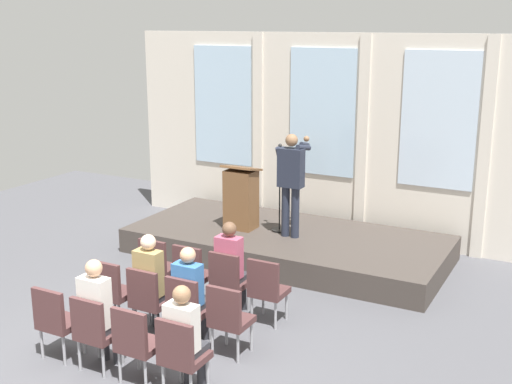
{
  "coord_description": "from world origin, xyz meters",
  "views": [
    {
      "loc": [
        4.62,
        -5.23,
        4.01
      ],
      "look_at": [
        0.04,
        3.43,
        1.45
      ],
      "focal_mm": 46.14,
      "sensor_mm": 36.0,
      "label": 1
    }
  ],
  "objects_px": {
    "chair_r0_c2": "(228,279)",
    "chair_r1_c2": "(187,307)",
    "mic_stand": "(279,212)",
    "chair_r2_c3": "(181,353)",
    "audience_r1_c1": "(151,279)",
    "audience_r1_c2": "(190,290)",
    "chair_r0_c0": "(157,265)",
    "chair_r1_c3": "(229,316)",
    "chair_r1_c0": "(112,289)",
    "audience_r2_c1": "(98,309)",
    "speaker": "(291,178)",
    "chair_r2_c1": "(95,329)",
    "audience_r2_c3": "(185,334)",
    "chair_r2_c2": "(136,340)",
    "chair_r2_c0": "(56,318)",
    "chair_r0_c3": "(267,287)",
    "lectern": "(241,198)",
    "audience_r0_c2": "(231,263)",
    "chair_r1_c1": "(148,297)",
    "chair_r0_c1": "(192,272)"
  },
  "relations": [
    {
      "from": "audience_r2_c1",
      "to": "audience_r2_c3",
      "type": "bearing_deg",
      "value": 0.2
    },
    {
      "from": "chair_r1_c3",
      "to": "audience_r2_c3",
      "type": "height_order",
      "value": "audience_r2_c3"
    },
    {
      "from": "chair_r1_c1",
      "to": "audience_r2_c1",
      "type": "relative_size",
      "value": 0.68
    },
    {
      "from": "chair_r2_c2",
      "to": "chair_r0_c0",
      "type": "bearing_deg",
      "value": 120.49
    },
    {
      "from": "mic_stand",
      "to": "chair_r2_c3",
      "type": "relative_size",
      "value": 1.65
    },
    {
      "from": "chair_r1_c0",
      "to": "chair_r0_c0",
      "type": "bearing_deg",
      "value": 90.0
    },
    {
      "from": "chair_r0_c0",
      "to": "audience_r1_c1",
      "type": "height_order",
      "value": "audience_r1_c1"
    },
    {
      "from": "chair_r2_c0",
      "to": "mic_stand",
      "type": "bearing_deg",
      "value": 80.97
    },
    {
      "from": "chair_r1_c0",
      "to": "chair_r2_c1",
      "type": "relative_size",
      "value": 1.0
    },
    {
      "from": "chair_r0_c2",
      "to": "chair_r2_c3",
      "type": "bearing_deg",
      "value": -73.6
    },
    {
      "from": "chair_r0_c0",
      "to": "audience_r1_c2",
      "type": "height_order",
      "value": "audience_r1_c2"
    },
    {
      "from": "chair_r0_c1",
      "to": "chair_r1_c2",
      "type": "distance_m",
      "value": 1.18
    },
    {
      "from": "chair_r0_c2",
      "to": "chair_r1_c2",
      "type": "xyz_separation_m",
      "value": [
        0.0,
        -1.02,
        0.0
      ]
    },
    {
      "from": "chair_r1_c0",
      "to": "audience_r1_c2",
      "type": "height_order",
      "value": "audience_r1_c2"
    },
    {
      "from": "audience_r1_c2",
      "to": "chair_r2_c1",
      "type": "relative_size",
      "value": 1.39
    },
    {
      "from": "mic_stand",
      "to": "lectern",
      "type": "bearing_deg",
      "value": -165.79
    },
    {
      "from": "chair_r1_c1",
      "to": "chair_r1_c3",
      "type": "bearing_deg",
      "value": 0.0
    },
    {
      "from": "lectern",
      "to": "audience_r0_c2",
      "type": "height_order",
      "value": "lectern"
    },
    {
      "from": "audience_r1_c1",
      "to": "chair_r2_c0",
      "type": "height_order",
      "value": "audience_r1_c1"
    },
    {
      "from": "audience_r2_c1",
      "to": "chair_r2_c3",
      "type": "bearing_deg",
      "value": -3.74
    },
    {
      "from": "chair_r1_c0",
      "to": "audience_r1_c2",
      "type": "bearing_deg",
      "value": 3.91
    },
    {
      "from": "chair_r0_c2",
      "to": "chair_r1_c3",
      "type": "relative_size",
      "value": 1.0
    },
    {
      "from": "chair_r1_c0",
      "to": "audience_r2_c1",
      "type": "relative_size",
      "value": 0.68
    },
    {
      "from": "speaker",
      "to": "audience_r1_c2",
      "type": "xyz_separation_m",
      "value": [
        0.17,
        -3.34,
        -0.73
      ]
    },
    {
      "from": "chair_r1_c0",
      "to": "audience_r1_c2",
      "type": "xyz_separation_m",
      "value": [
        1.2,
        0.08,
        0.19
      ]
    },
    {
      "from": "chair_r0_c3",
      "to": "audience_r1_c1",
      "type": "distance_m",
      "value": 1.54
    },
    {
      "from": "chair_r0_c2",
      "to": "chair_r0_c3",
      "type": "relative_size",
      "value": 1.0
    },
    {
      "from": "chair_r0_c2",
      "to": "mic_stand",
      "type": "bearing_deg",
      "value": 100.23
    },
    {
      "from": "speaker",
      "to": "audience_r1_c1",
      "type": "height_order",
      "value": "speaker"
    },
    {
      "from": "mic_stand",
      "to": "chair_r2_c3",
      "type": "height_order",
      "value": "mic_stand"
    },
    {
      "from": "chair_r2_c0",
      "to": "audience_r0_c2",
      "type": "bearing_deg",
      "value": 60.46
    },
    {
      "from": "chair_r1_c2",
      "to": "audience_r2_c1",
      "type": "bearing_deg",
      "value": -122.53
    },
    {
      "from": "chair_r2_c0",
      "to": "chair_r2_c1",
      "type": "xyz_separation_m",
      "value": [
        0.6,
        0.0,
        0.0
      ]
    },
    {
      "from": "lectern",
      "to": "audience_r2_c3",
      "type": "xyz_separation_m",
      "value": [
        1.74,
        -4.37,
        -0.26
      ]
    },
    {
      "from": "chair_r1_c3",
      "to": "chair_r2_c2",
      "type": "bearing_deg",
      "value": -120.49
    },
    {
      "from": "audience_r2_c3",
      "to": "chair_r1_c1",
      "type": "bearing_deg",
      "value": 142.03
    },
    {
      "from": "chair_r1_c0",
      "to": "chair_r1_c2",
      "type": "height_order",
      "value": "same"
    },
    {
      "from": "audience_r1_c1",
      "to": "audience_r1_c2",
      "type": "bearing_deg",
      "value": 0.36
    },
    {
      "from": "chair_r2_c0",
      "to": "audience_r2_c3",
      "type": "bearing_deg",
      "value": 2.63
    },
    {
      "from": "audience_r1_c2",
      "to": "chair_r1_c3",
      "type": "xyz_separation_m",
      "value": [
        0.6,
        -0.08,
        -0.19
      ]
    },
    {
      "from": "chair_r0_c0",
      "to": "chair_r0_c3",
      "type": "bearing_deg",
      "value": 0.0
    },
    {
      "from": "audience_r1_c2",
      "to": "audience_r0_c2",
      "type": "bearing_deg",
      "value": 90.0
    },
    {
      "from": "chair_r1_c1",
      "to": "audience_r1_c2",
      "type": "distance_m",
      "value": 0.64
    },
    {
      "from": "audience_r1_c2",
      "to": "chair_r2_c2",
      "type": "bearing_deg",
      "value": -90.0
    },
    {
      "from": "chair_r1_c0",
      "to": "audience_r2_c3",
      "type": "height_order",
      "value": "audience_r2_c3"
    },
    {
      "from": "chair_r1_c0",
      "to": "audience_r2_c1",
      "type": "xyz_separation_m",
      "value": [
        0.6,
        -0.94,
        0.22
      ]
    },
    {
      "from": "chair_r0_c0",
      "to": "chair_r2_c1",
      "type": "bearing_deg",
      "value": -73.6
    },
    {
      "from": "chair_r1_c1",
      "to": "chair_r1_c3",
      "type": "relative_size",
      "value": 1.0
    },
    {
      "from": "speaker",
      "to": "chair_r0_c0",
      "type": "distance_m",
      "value": 2.78
    },
    {
      "from": "audience_r0_c2",
      "to": "chair_r2_c0",
      "type": "distance_m",
      "value": 2.45
    }
  ]
}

